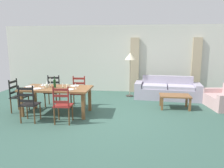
{
  "coord_description": "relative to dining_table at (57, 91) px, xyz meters",
  "views": [
    {
      "loc": [
        0.84,
        -5.53,
        1.93
      ],
      "look_at": [
        0.06,
        0.8,
        0.75
      ],
      "focal_mm": 34.32,
      "sensor_mm": 36.0,
      "label": 1
    }
  ],
  "objects": [
    {
      "name": "candle_tall",
      "position": [
        -0.18,
        0.02,
        0.16
      ],
      "size": [
        0.05,
        0.05,
        0.27
      ],
      "color": "#998C66",
      "rests_on": "dining_table"
    },
    {
      "name": "candle_short",
      "position": [
        0.2,
        -0.04,
        0.12
      ],
      "size": [
        0.05,
        0.05,
        0.14
      ],
      "color": "#998C66",
      "rests_on": "dining_table"
    },
    {
      "name": "dinner_plate_near_left",
      "position": [
        -0.45,
        -0.25,
        0.1
      ],
      "size": [
        0.24,
        0.24,
        0.02
      ],
      "primitive_type": "cylinder",
      "color": "white",
      "rests_on": "dining_table"
    },
    {
      "name": "coffee_table",
      "position": [
        3.38,
        0.92,
        -0.31
      ],
      "size": [
        0.9,
        0.56,
        0.42
      ],
      "color": "brown",
      "rests_on": "ground_plane"
    },
    {
      "name": "dinner_plate_head_west",
      "position": [
        -0.78,
        0.0,
        0.1
      ],
      "size": [
        0.24,
        0.24,
        0.02
      ],
      "primitive_type": "cylinder",
      "color": "white",
      "rests_on": "dining_table"
    },
    {
      "name": "curtain_panel_right",
      "position": [
        4.5,
        3.09,
        0.44
      ],
      "size": [
        0.35,
        0.08,
        2.2
      ],
      "primitive_type": "cube",
      "color": "tan",
      "rests_on": "ground_plane"
    },
    {
      "name": "fork_head_west",
      "position": [
        -0.93,
        0.0,
        0.09
      ],
      "size": [
        0.02,
        0.17,
        0.01
      ],
      "primitive_type": "cube",
      "rotation": [
        0.0,
        0.0,
        0.01
      ],
      "color": "silver",
      "rests_on": "dining_table"
    },
    {
      "name": "standing_lamp",
      "position": [
        1.95,
        2.32,
        0.75
      ],
      "size": [
        0.4,
        0.4,
        1.64
      ],
      "color": "#332D28",
      "rests_on": "ground_plane"
    },
    {
      "name": "wine_glass_near_left",
      "position": [
        -0.33,
        -0.14,
        0.2
      ],
      "size": [
        0.06,
        0.06,
        0.16
      ],
      "color": "white",
      "rests_on": "dining_table"
    },
    {
      "name": "couch",
      "position": [
        3.3,
        2.13,
        -0.37
      ],
      "size": [
        2.34,
        1.01,
        0.8
      ],
      "color": "#A29CAF",
      "rests_on": "ground_plane"
    },
    {
      "name": "dining_chair_far_left",
      "position": [
        -0.44,
        0.77,
        -0.19
      ],
      "size": [
        0.44,
        0.42,
        0.96
      ],
      "color": "black",
      "rests_on": "ground_plane"
    },
    {
      "name": "wine_bottle",
      "position": [
        -0.05,
        0.01,
        0.2
      ],
      "size": [
        0.07,
        0.07,
        0.32
      ],
      "color": "#143819",
      "rests_on": "dining_table"
    },
    {
      "name": "fork_far_left",
      "position": [
        -0.6,
        0.25,
        0.09
      ],
      "size": [
        0.03,
        0.17,
        0.01
      ],
      "primitive_type": "cube",
      "rotation": [
        0.0,
        0.0,
        -0.06
      ],
      "color": "silver",
      "rests_on": "dining_table"
    },
    {
      "name": "dining_chair_near_left",
      "position": [
        -0.44,
        -0.74,
        -0.19
      ],
      "size": [
        0.43,
        0.41,
        0.96
      ],
      "color": "black",
      "rests_on": "ground_plane"
    },
    {
      "name": "fork_near_right",
      "position": [
        0.3,
        -0.25,
        0.09
      ],
      "size": [
        0.02,
        0.17,
        0.01
      ],
      "primitive_type": "cube",
      "rotation": [
        0.0,
        0.0,
        0.04
      ],
      "color": "silver",
      "rests_on": "dining_table"
    },
    {
      "name": "wine_glass_far_left",
      "position": [
        -0.33,
        0.14,
        0.2
      ],
      "size": [
        0.06,
        0.06,
        0.16
      ],
      "color": "white",
      "rests_on": "dining_table"
    },
    {
      "name": "dinner_plate_far_right",
      "position": [
        0.45,
        0.25,
        0.1
      ],
      "size": [
        0.24,
        0.24,
        0.02
      ],
      "primitive_type": "cylinder",
      "color": "white",
      "rests_on": "dining_table"
    },
    {
      "name": "dining_chair_head_west",
      "position": [
        -1.18,
        0.01,
        -0.19
      ],
      "size": [
        0.41,
        0.43,
        0.96
      ],
      "color": "black",
      "rests_on": "ground_plane"
    },
    {
      "name": "armchair_upholstered",
      "position": [
        4.91,
        1.18,
        -0.41
      ],
      "size": [
        0.96,
        1.26,
        0.72
      ],
      "color": "#C09B99",
      "rests_on": "ground_plane"
    },
    {
      "name": "curtain_panel_left",
      "position": [
        2.1,
        3.09,
        0.44
      ],
      "size": [
        0.35,
        0.08,
        2.2
      ],
      "primitive_type": "cube",
      "color": "tan",
      "rests_on": "ground_plane"
    },
    {
      "name": "fork_far_right",
      "position": [
        0.3,
        0.25,
        0.09
      ],
      "size": [
        0.02,
        0.17,
        0.01
      ],
      "primitive_type": "cube",
      "rotation": [
        0.0,
        0.0,
        -0.01
      ],
      "color": "silver",
      "rests_on": "dining_table"
    },
    {
      "name": "wall_far",
      "position": [
        1.41,
        3.23,
        0.69
      ],
      "size": [
        9.6,
        0.16,
        2.7
      ],
      "primitive_type": "cube",
      "color": "silver",
      "rests_on": "ground_plane"
    },
    {
      "name": "dining_chair_near_right",
      "position": [
        0.43,
        -0.73,
        -0.19
      ],
      "size": [
        0.44,
        0.42,
        0.96
      ],
      "color": "maroon",
      "rests_on": "ground_plane"
    },
    {
      "name": "dining_chair_far_right",
      "position": [
        0.41,
        0.72,
        -0.19
      ],
      "size": [
        0.44,
        0.42,
        0.96
      ],
      "color": "maroon",
      "rests_on": "ground_plane"
    },
    {
      "name": "dinner_plate_near_right",
      "position": [
        0.45,
        -0.25,
        0.1
      ],
      "size": [
        0.24,
        0.24,
        0.02
      ],
      "primitive_type": "cylinder",
      "color": "white",
      "rests_on": "dining_table"
    },
    {
      "name": "dining_table",
      "position": [
        0.0,
        0.0,
        0.0
      ],
      "size": [
        1.9,
        0.96,
        0.75
      ],
      "color": "brown",
      "rests_on": "ground_plane"
    },
    {
      "name": "ground_plane",
      "position": [
        1.41,
        -0.07,
        -0.67
      ],
      "size": [
        9.6,
        9.6,
        0.02
      ],
      "primitive_type": "cube",
      "color": "#34564A"
    },
    {
      "name": "fork_near_left",
      "position": [
        -0.6,
        -0.25,
        0.09
      ],
      "size": [
        0.02,
        0.17,
        0.01
      ],
      "primitive_type": "cube",
      "rotation": [
        0.0,
        0.0,
        -0.02
      ],
      "color": "silver",
      "rests_on": "dining_table"
    },
    {
      "name": "coffee_cup_secondary",
      "position": [
        -0.29,
        0.0,
        0.13
      ],
      "size": [
        0.07,
        0.07,
        0.09
      ],
      "primitive_type": "cylinder",
      "color": "beige",
      "rests_on": "dining_table"
    },
    {
      "name": "dinner_plate_far_left",
      "position": [
        -0.45,
        0.25,
        0.1
      ],
      "size": [
        0.24,
        0.24,
        0.02
      ],
      "primitive_type": "cylinder",
      "color": "white",
      "rests_on": "dining_table"
    },
    {
      "name": "coffee_cup_primary",
      "position": [
        0.29,
        0.09,
        0.13
      ],
      "size": [
        0.07,
        0.07,
        0.09
      ],
      "primitive_type": "cylinder",
      "color": "beige",
      "rests_on": "dining_table"
    },
    {
      "name": "wine_glass_near_right",
      "position": [
        0.59,
        -0.13,
        0.2
      ],
      "size": [
        0.06,
        0.06,
        0.16
      ],
      "color": "white",
      "rests_on": "dining_table"
    }
  ]
}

